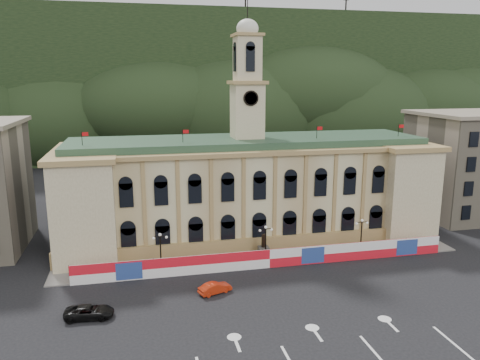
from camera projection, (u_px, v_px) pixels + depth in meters
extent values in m
plane|color=black|center=(310.00, 325.00, 47.36)|extent=(260.00, 260.00, 0.00)
cube|color=black|center=(181.00, 84.00, 166.54)|extent=(230.00, 70.00, 44.00)
cube|color=#595651|center=(293.00, 60.00, 153.15)|extent=(22.00, 8.00, 14.00)
cube|color=#595651|center=(21.00, 72.00, 134.55)|extent=(16.00, 7.00, 10.00)
cylinder|color=black|center=(346.00, 0.00, 157.84)|extent=(0.50, 0.50, 20.00)
cube|color=beige|center=(247.00, 193.00, 72.54)|extent=(55.00, 15.00, 14.00)
cube|color=#A58750|center=(259.00, 245.00, 66.35)|extent=(56.00, 0.80, 2.40)
cube|color=#A58750|center=(247.00, 146.00, 70.96)|extent=(56.20, 16.20, 0.60)
cube|color=#2F4E37|center=(247.00, 142.00, 70.81)|extent=(53.00, 13.00, 1.20)
cube|color=beige|center=(88.00, 203.00, 66.61)|extent=(8.00, 17.00, 14.00)
cube|color=beige|center=(388.00, 187.00, 76.56)|extent=(8.00, 17.00, 14.00)
cube|color=beige|center=(247.00, 111.00, 69.82)|extent=(4.40, 4.40, 8.00)
cube|color=#A58750|center=(247.00, 82.00, 68.92)|extent=(5.20, 5.20, 0.50)
cube|color=beige|center=(247.00, 59.00, 68.20)|extent=(3.60, 3.60, 6.50)
cube|color=#A58750|center=(247.00, 35.00, 67.47)|extent=(4.20, 4.20, 0.40)
cylinder|color=black|center=(251.00, 98.00, 67.20)|extent=(2.20, 0.20, 2.20)
ellipsoid|color=silver|center=(247.00, 29.00, 67.28)|extent=(3.20, 3.20, 2.72)
cylinder|color=black|center=(248.00, 5.00, 66.59)|extent=(0.12, 0.12, 5.00)
cube|color=tan|center=(475.00, 166.00, 84.07)|extent=(20.00, 16.00, 18.00)
cube|color=red|center=(270.00, 259.00, 61.39)|extent=(50.00, 0.25, 2.50)
cube|color=#2A438D|center=(129.00, 271.00, 57.44)|extent=(3.20, 0.05, 2.20)
cube|color=#2A438D|center=(313.00, 255.00, 62.52)|extent=(3.20, 0.05, 2.20)
cube|color=#2A438D|center=(407.00, 247.00, 65.49)|extent=(3.20, 0.05, 2.20)
cube|color=slate|center=(264.00, 259.00, 64.26)|extent=(56.00, 5.50, 0.16)
cube|color=#595651|center=(263.00, 253.00, 64.32)|extent=(1.40, 1.40, 1.80)
cylinder|color=black|center=(264.00, 241.00, 63.96)|extent=(0.60, 0.60, 1.60)
sphere|color=black|center=(264.00, 235.00, 63.76)|extent=(0.44, 0.44, 0.44)
cylinder|color=black|center=(161.00, 270.00, 60.57)|extent=(0.44, 0.44, 0.30)
cylinder|color=black|center=(161.00, 253.00, 60.08)|extent=(0.18, 0.18, 4.80)
cube|color=black|center=(160.00, 236.00, 59.59)|extent=(1.60, 0.08, 0.08)
sphere|color=silver|center=(154.00, 238.00, 59.45)|extent=(0.36, 0.36, 0.36)
sphere|color=silver|center=(166.00, 237.00, 59.79)|extent=(0.36, 0.36, 0.36)
sphere|color=silver|center=(160.00, 235.00, 59.53)|extent=(0.40, 0.40, 0.40)
cylinder|color=black|center=(265.00, 261.00, 63.53)|extent=(0.44, 0.44, 0.30)
cylinder|color=black|center=(266.00, 245.00, 63.05)|extent=(0.18, 0.18, 4.80)
cube|color=black|center=(266.00, 229.00, 62.55)|extent=(1.60, 0.08, 0.08)
sphere|color=silver|center=(260.00, 230.00, 62.41)|extent=(0.36, 0.36, 0.36)
sphere|color=silver|center=(272.00, 230.00, 62.75)|extent=(0.36, 0.36, 0.36)
sphere|color=silver|center=(266.00, 227.00, 62.50)|extent=(0.40, 0.40, 0.40)
cylinder|color=black|center=(360.00, 253.00, 66.49)|extent=(0.44, 0.44, 0.30)
cylinder|color=black|center=(361.00, 238.00, 66.01)|extent=(0.18, 0.18, 4.80)
cube|color=black|center=(362.00, 222.00, 65.51)|extent=(1.60, 0.08, 0.08)
sphere|color=silver|center=(357.00, 223.00, 65.37)|extent=(0.36, 0.36, 0.36)
sphere|color=silver|center=(367.00, 223.00, 65.71)|extent=(0.36, 0.36, 0.36)
sphere|color=silver|center=(362.00, 220.00, 65.46)|extent=(0.40, 0.40, 0.40)
imported|color=#B8260D|center=(215.00, 288.00, 54.23)|extent=(3.92, 4.81, 1.29)
imported|color=black|center=(89.00, 312.00, 48.62)|extent=(3.12, 5.38, 1.39)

